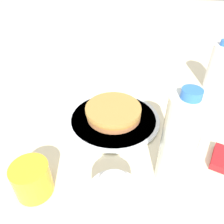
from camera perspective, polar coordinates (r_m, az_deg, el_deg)
ground_plane at (r=0.68m, az=0.18°, el=-3.27°), size 4.00×4.00×0.00m
plate at (r=0.69m, az=0.00°, el=-1.72°), size 0.29×0.29×0.01m
pancake_stack at (r=0.67m, az=0.21°, el=0.17°), size 0.17×0.18×0.05m
juice_glass at (r=0.52m, az=-20.12°, el=-16.17°), size 0.08×0.08×0.08m
cream_jug at (r=0.45m, az=0.56°, el=-23.10°), size 0.10×0.10×0.13m
water_bottle_near at (r=0.91m, az=26.01°, el=10.60°), size 0.07×0.07×0.18m
water_bottle_mid at (r=0.48m, az=17.14°, el=-7.32°), size 0.08×0.08×0.24m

